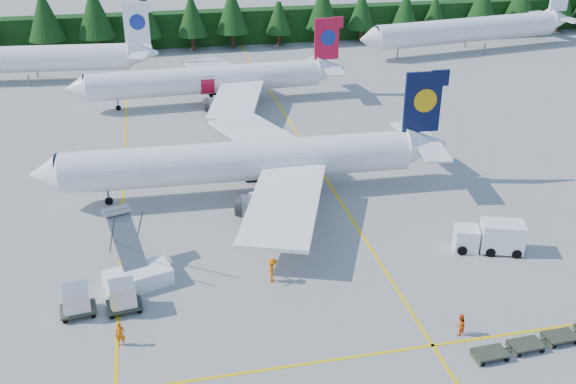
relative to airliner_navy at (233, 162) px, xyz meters
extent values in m
plane|color=#9B9B96|center=(3.56, -18.75, -3.34)|extent=(320.00, 320.00, 0.00)
cube|color=yellow|center=(-10.44, 1.25, -3.34)|extent=(0.25, 120.00, 0.01)
cube|color=yellow|center=(9.56, 1.25, -3.34)|extent=(0.25, 120.00, 0.01)
cube|color=yellow|center=(3.56, -24.75, -3.34)|extent=(80.00, 0.25, 0.01)
cube|color=black|center=(3.56, 63.25, -0.34)|extent=(220.00, 4.00, 6.00)
cylinder|color=white|center=(0.63, -0.02, 0.08)|extent=(32.43, 4.89, 3.80)
cone|color=white|center=(-16.86, 0.57, 0.08)|extent=(2.79, 3.89, 3.80)
cube|color=#060D33|center=(18.20, -0.61, 4.83)|extent=(3.62, 0.45, 5.89)
cube|color=white|center=(3.75, 7.96, -0.49)|extent=(9.43, 15.28, 1.08)
cylinder|color=slate|center=(1.76, 5.46, -1.82)|extent=(3.30, 2.10, 2.00)
cube|color=white|center=(3.20, -8.19, -0.49)|extent=(10.22, 15.35, 1.08)
cylinder|color=slate|center=(1.39, -5.56, -1.82)|extent=(3.30, 2.10, 2.00)
cylinder|color=slate|center=(-11.65, 0.39, -2.54)|extent=(0.23, 0.23, 1.62)
cylinder|color=white|center=(0.21, 28.55, -0.10)|extent=(30.80, 4.80, 3.61)
cone|color=white|center=(-16.38, 27.90, -0.10)|extent=(2.66, 3.70, 3.61)
cube|color=#BA0C2B|center=(16.89, 29.19, 4.42)|extent=(3.44, 0.45, 5.59)
cube|color=white|center=(2.62, 36.32, -0.64)|extent=(9.76, 14.57, 1.02)
cylinder|color=slate|center=(0.91, 33.81, -1.90)|extent=(3.14, 2.01, 1.90)
cube|color=white|center=(3.21, 20.99, -0.64)|extent=(8.89, 14.50, 1.02)
cylinder|color=slate|center=(1.32, 23.35, -1.90)|extent=(3.14, 2.01, 1.90)
cylinder|color=slate|center=(-11.44, 28.09, -2.58)|extent=(0.22, 0.22, 1.53)
cylinder|color=white|center=(-26.05, 44.45, 0.12)|extent=(32.95, 6.94, 3.85)
cube|color=white|center=(-8.32, 42.75, 4.94)|extent=(3.67, 0.68, 5.97)
cylinder|color=white|center=(47.34, 48.19, 0.41)|extent=(35.66, 9.79, 4.17)
cone|color=white|center=(28.40, 45.12, 0.41)|extent=(3.55, 4.58, 4.17)
cylinder|color=slate|center=(34.04, 46.03, -2.51)|extent=(0.25, 0.25, 1.67)
cube|color=white|center=(-9.01, -13.69, -2.72)|extent=(5.29, 3.77, 1.25)
cube|color=slate|center=(-9.67, -11.51, -0.73)|extent=(3.05, 4.87, 3.37)
cube|color=slate|center=(-10.32, -9.33, 0.81)|extent=(2.35, 1.90, 0.14)
cube|color=white|center=(17.05, -13.99, -2.38)|extent=(2.34, 2.34, 1.94)
cube|color=black|center=(17.05, -13.99, -1.91)|extent=(2.05, 2.16, 0.83)
cube|color=white|center=(19.67, -14.88, -1.96)|extent=(3.79, 2.99, 2.40)
cube|color=#323527|center=(12.59, -26.61, -2.95)|extent=(2.17, 1.41, 0.12)
cube|color=#323527|center=(15.22, -26.32, -2.95)|extent=(2.17, 1.41, 0.12)
cube|color=#323527|center=(17.86, -26.03, -2.95)|extent=(2.17, 1.41, 0.12)
cube|color=#323527|center=(-13.10, -16.49, -2.91)|extent=(2.61, 2.14, 0.15)
cube|color=silver|center=(-13.10, -16.49, -1.98)|extent=(1.88, 1.83, 1.69)
cube|color=#323527|center=(-10.00, -16.65, -2.91)|extent=(2.61, 2.14, 0.15)
cube|color=silver|center=(-10.00, -16.65, -1.98)|extent=(1.88, 1.83, 1.69)
imported|color=#EA6204|center=(-10.14, -20.49, -2.47)|extent=(0.67, 0.46, 1.75)
imported|color=#F84F05|center=(11.71, -24.03, -2.56)|extent=(0.96, 0.90, 1.57)
imported|color=#D96304|center=(0.80, -15.31, -2.36)|extent=(0.70, 0.91, 1.97)
camera|label=1|loc=(-6.51, -55.00, 23.74)|focal=40.00mm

